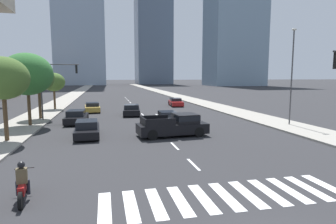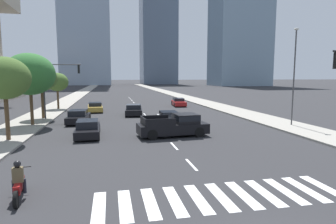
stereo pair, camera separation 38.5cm
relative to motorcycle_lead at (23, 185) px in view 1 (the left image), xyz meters
name	(u,v)px [view 1 (the left image)]	position (x,y,z in m)	size (l,w,h in m)	color
sidewalk_east	(227,109)	(19.24, 24.57, -0.51)	(4.00, 260.00, 0.15)	gray
sidewalk_west	(40,115)	(-4.43, 24.57, -0.51)	(4.00, 260.00, 0.15)	gray
crosswalk_near	(226,196)	(7.41, -1.31, -0.58)	(9.45, 2.61, 0.01)	silver
lane_divider_center	(139,110)	(7.41, 26.69, -0.58)	(0.14, 50.00, 0.01)	silver
motorcycle_lead	(23,185)	(0.00, 0.00, 0.00)	(0.70, 2.20, 1.49)	black
pickup_truck	(176,125)	(8.25, 9.82, 0.23)	(5.42, 2.48, 1.67)	black
sedan_black_0	(132,110)	(6.06, 22.23, 0.01)	(2.28, 4.46, 1.28)	black
sedan_black_1	(77,117)	(0.30, 17.66, 0.01)	(2.04, 4.63, 1.29)	black
sedan_red_2	(176,102)	(13.72, 31.34, -0.02)	(2.12, 4.50, 1.21)	maroon
sedan_white_3	(168,119)	(8.72, 14.68, 0.01)	(1.88, 4.40, 1.27)	silver
sedan_gold_4	(92,107)	(1.44, 26.56, -0.02)	(2.09, 4.47, 1.21)	#B28E38
sedan_black_5	(87,129)	(1.66, 11.10, -0.01)	(1.86, 4.76, 1.25)	black
traffic_signal_far	(55,80)	(-1.87, 19.98, 3.63)	(4.04, 0.28, 5.99)	#333335
street_lamp_east	(292,70)	(19.54, 11.76, 4.48)	(0.50, 0.24, 8.60)	#3F3F42
street_tree_nearest	(3,78)	(-3.63, 10.22, 3.81)	(3.39, 3.39, 5.71)	#4C3823
street_tree_second	(27,74)	(-3.63, 16.53, 4.13)	(4.40, 4.40, 6.44)	#4C3823
street_tree_third	(38,78)	(-3.63, 20.85, 3.75)	(3.21, 3.21, 5.57)	#4C3823
street_tree_fourth	(54,82)	(-3.63, 29.94, 3.18)	(2.94, 2.94, 4.88)	#4C3823
office_tower_center_skyline	(153,23)	(33.00, 164.17, 36.52)	(20.67, 21.81, 83.62)	slate
office_tower_right_skyline	(235,11)	(67.03, 122.75, 35.94)	(26.19, 20.78, 74.10)	#7A93A8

